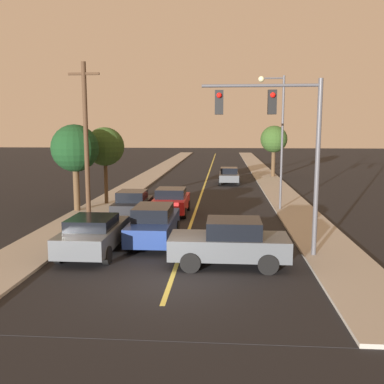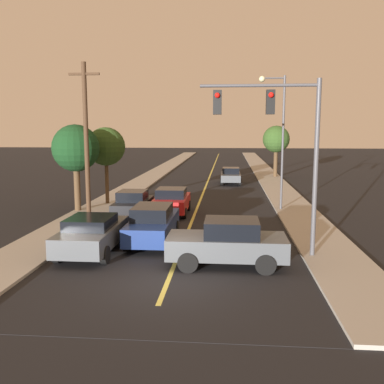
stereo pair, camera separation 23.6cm
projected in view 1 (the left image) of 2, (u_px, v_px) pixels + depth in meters
name	position (u px, v px, depth m)	size (l,w,h in m)	color
ground_plane	(171.00, 281.00, 14.06)	(200.00, 200.00, 0.00)	black
road_surface	(209.00, 172.00, 49.57)	(9.67, 80.00, 0.01)	black
sidewalk_left	(157.00, 171.00, 50.01)	(2.50, 80.00, 0.12)	#9E998E
sidewalk_right	(262.00, 172.00, 49.12)	(2.50, 80.00, 0.12)	#9E998E
car_near_lane_front	(154.00, 224.00, 18.87)	(1.89, 4.90, 1.66)	navy
car_near_lane_second	(171.00, 201.00, 25.05)	(1.99, 3.96, 1.55)	red
car_outer_lane_front	(94.00, 234.00, 17.11)	(2.05, 4.48, 1.52)	#474C51
car_outer_lane_second	(133.00, 203.00, 24.44)	(1.87, 3.88, 1.49)	black
car_far_oncoming	(229.00, 175.00, 39.00)	(1.85, 4.01, 1.48)	#474C51
car_crossing_right	(230.00, 242.00, 15.58)	(4.33, 2.00, 1.73)	#474C51
traffic_signal_mast	(282.00, 132.00, 16.09)	(4.49, 0.42, 6.70)	#47474C
streetlamp_right	(277.00, 126.00, 25.59)	(1.58, 0.36, 7.97)	#47474C
utility_pole_left	(86.00, 140.00, 22.12)	(1.60, 0.24, 8.22)	#422D1E
tree_left_near	(75.00, 149.00, 25.18)	(2.79, 2.79, 5.13)	#4C3823
tree_left_far	(105.00, 147.00, 27.65)	(2.49, 2.49, 4.97)	#4C3823
tree_right_near	(274.00, 140.00, 43.68)	(2.73, 2.73, 5.19)	#4C3823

